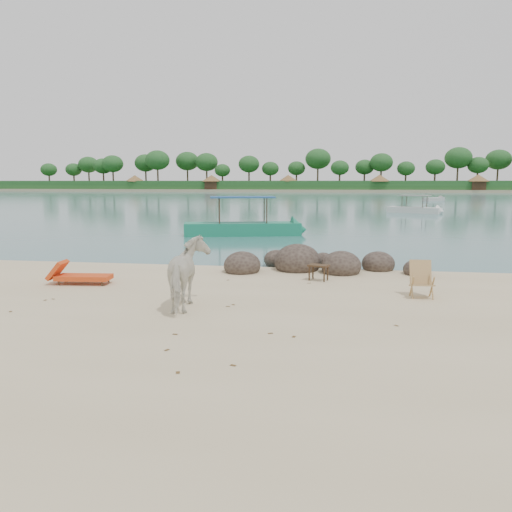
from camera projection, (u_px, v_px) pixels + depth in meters
The scene contains 12 objects.
water at pixel (320, 196), 98.86m from camera, with size 400.00×400.00×0.00m, color #376A6F.
far_shore at pixel (326, 190), 177.05m from camera, with size 420.00×90.00×1.40m, color tan.
far_scenery at pixel (325, 181), 144.03m from camera, with size 420.00×18.00×9.50m.
boulders at pixel (313, 264), 16.09m from camera, with size 6.40×2.94×1.13m.
cow at pixel (189, 275), 11.19m from camera, with size 0.85×1.88×1.58m, color silver.
side_table at pixel (318, 274), 14.38m from camera, with size 0.57×0.37×0.46m, color #322514, non-canonical shape.
lounge_chair at pixel (84, 275), 13.89m from camera, with size 1.86×0.65×0.56m, color #E8461B, non-canonical shape.
deck_chair at pixel (422, 281), 12.22m from camera, with size 0.57×0.63×0.90m, color tan, non-canonical shape.
boat_near at pixel (242, 203), 27.01m from camera, with size 7.04×1.58×3.42m, color #177D5B, non-canonical shape.
boat_mid at pixel (415, 198), 46.40m from camera, with size 5.50×1.24×2.69m, color silver, non-canonical shape.
boat_far at pixel (434, 199), 75.93m from camera, with size 5.12×1.15×0.59m, color #B6B5B1, non-canonical shape.
dead_leaves at pixel (198, 315), 10.74m from camera, with size 8.40×7.17×0.00m.
Camera 1 is at (2.63, -10.30, 2.86)m, focal length 35.00 mm.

